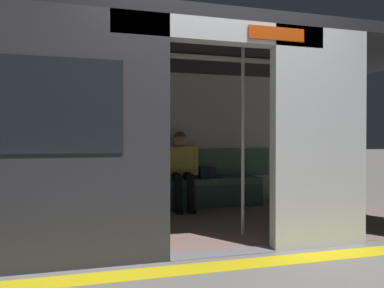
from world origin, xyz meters
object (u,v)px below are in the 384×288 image
at_px(person_seated, 181,165).
at_px(bench_seat, 171,186).
at_px(handbag, 207,172).
at_px(grab_pole_far, 243,139).
at_px(grab_pole_door, 165,139).
at_px(book, 160,178).
at_px(train_car, 183,104).

bearing_deg(person_seated, bench_seat, -20.75).
relative_size(handbag, grab_pole_far, 0.12).
xyz_separation_m(bench_seat, grab_pole_door, (0.44, 1.82, 0.71)).
distance_m(grab_pole_door, grab_pole_far, 0.88).
bearing_deg(grab_pole_far, book, -70.74).
relative_size(train_car, grab_pole_door, 3.04).
xyz_separation_m(handbag, grab_pole_far, (0.15, 1.78, 0.52)).
bearing_deg(book, bench_seat, 143.29).
height_order(handbag, book, handbag).
distance_m(bench_seat, grab_pole_far, 1.91).
xyz_separation_m(bench_seat, handbag, (-0.59, -0.06, 0.19)).
distance_m(train_car, grab_pole_door, 0.97).
bearing_deg(bench_seat, grab_pole_door, 76.44).
height_order(bench_seat, handbag, handbag).
height_order(person_seated, handbag, person_seated).
relative_size(handbag, grab_pole_door, 0.12).
bearing_deg(train_car, grab_pole_far, 126.91).
xyz_separation_m(bench_seat, grab_pole_far, (-0.44, 1.72, 0.71)).
bearing_deg(bench_seat, grab_pole_far, 104.33).
relative_size(person_seated, handbag, 4.50).
xyz_separation_m(train_car, grab_pole_door, (0.37, 0.78, -0.44)).
height_order(train_car, handbag, train_car).
bearing_deg(book, grab_pole_far, 85.52).
distance_m(train_car, bench_seat, 1.56).
bearing_deg(bench_seat, book, -12.98).
relative_size(bench_seat, grab_pole_far, 1.37).
height_order(train_car, bench_seat, train_car).
bearing_deg(train_car, grab_pole_door, 64.36).
bearing_deg(person_seated, book, -16.49).
relative_size(bench_seat, handbag, 11.10).
bearing_deg(book, handbag, 157.57).
distance_m(handbag, grab_pole_door, 2.21).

